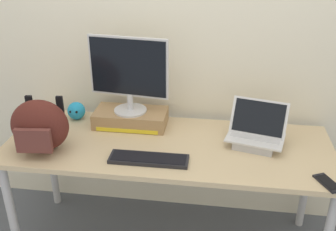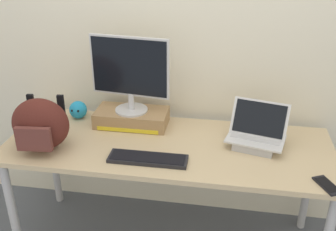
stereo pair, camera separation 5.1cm
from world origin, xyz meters
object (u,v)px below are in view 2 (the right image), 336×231
messenger_backpack (41,124)px  cell_phone (327,185)px  plush_toy (78,110)px  desktop_monitor (130,73)px  external_keyboard (148,159)px  toner_box_yellow (132,118)px  open_laptop (256,138)px  coffee_mug (42,122)px

messenger_backpack → cell_phone: bearing=-10.2°
cell_phone → plush_toy: bearing=134.4°
desktop_monitor → plush_toy: desktop_monitor is taller
external_keyboard → plush_toy: (-0.55, 0.43, 0.05)m
toner_box_yellow → open_laptop: bearing=-10.5°
coffee_mug → plush_toy: plush_toy is taller
plush_toy → coffee_mug: bearing=-130.8°
toner_box_yellow → coffee_mug: same height
open_laptop → messenger_backpack: messenger_backpack is taller
toner_box_yellow → external_keyboard: size_ratio=1.05×
external_keyboard → plush_toy: bearing=141.6°
open_laptop → plush_toy: size_ratio=3.13×
toner_box_yellow → messenger_backpack: size_ratio=1.34×
desktop_monitor → open_laptop: desktop_monitor is taller
open_laptop → cell_phone: bearing=-32.3°
desktop_monitor → coffee_mug: (-0.52, -0.15, -0.30)m
external_keyboard → cell_phone: bearing=-5.7°
desktop_monitor → open_laptop: bearing=-3.8°
messenger_backpack → open_laptop: bearing=4.9°
open_laptop → toner_box_yellow: bearing=-177.0°
external_keyboard → cell_phone: size_ratio=2.56×
toner_box_yellow → plush_toy: plush_toy is taller
toner_box_yellow → desktop_monitor: desktop_monitor is taller
external_keyboard → messenger_backpack: size_ratio=1.27×
external_keyboard → coffee_mug: size_ratio=3.54×
coffee_mug → cell_phone: 1.65m
toner_box_yellow → desktop_monitor: (-0.00, -0.00, 0.30)m
cell_phone → plush_toy: 1.54m
desktop_monitor → external_keyboard: desktop_monitor is taller
toner_box_yellow → external_keyboard: toner_box_yellow is taller
external_keyboard → coffee_mug: (-0.71, 0.25, 0.04)m
open_laptop → plush_toy: (-1.12, 0.18, 0.01)m
open_laptop → messenger_backpack: bearing=-155.8°
desktop_monitor → plush_toy: 0.47m
cell_phone → plush_toy: plush_toy is taller
toner_box_yellow → messenger_backpack: 0.56m
messenger_backpack → plush_toy: size_ratio=2.94×
desktop_monitor → messenger_backpack: bearing=-132.4°
toner_box_yellow → desktop_monitor: 0.30m
toner_box_yellow → desktop_monitor: size_ratio=0.92×
desktop_monitor → cell_phone: size_ratio=2.92×
toner_box_yellow → plush_toy: bearing=174.6°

